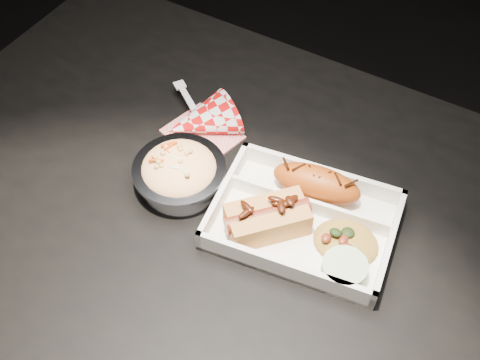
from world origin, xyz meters
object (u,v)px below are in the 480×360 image
at_px(food_tray, 303,222).
at_px(fried_pastry, 317,183).
at_px(dining_table, 254,269).
at_px(napkin_fork, 200,122).
at_px(foil_coleslaw_cup, 179,172).
at_px(hotdog, 267,217).

height_order(food_tray, fried_pastry, fried_pastry).
relative_size(food_tray, fried_pastry, 2.09).
bearing_deg(dining_table, napkin_fork, 142.42).
bearing_deg(foil_coleslaw_cup, dining_table, -9.72).
xyz_separation_m(dining_table, fried_pastry, (0.04, 0.10, 0.12)).
bearing_deg(napkin_fork, dining_table, -2.46).
height_order(dining_table, hotdog, hotdog).
bearing_deg(food_tray, dining_table, -144.38).
bearing_deg(food_tray, foil_coleslaw_cup, 179.01).
distance_m(dining_table, hotdog, 0.13).
bearing_deg(fried_pastry, hotdog, -110.41).
height_order(food_tray, napkin_fork, napkin_fork).
distance_m(food_tray, hotdog, 0.06).
height_order(food_tray, hotdog, hotdog).
xyz_separation_m(dining_table, food_tray, (0.05, 0.05, 0.10)).
relative_size(dining_table, food_tray, 4.39).
height_order(fried_pastry, foil_coleslaw_cup, foil_coleslaw_cup).
bearing_deg(fried_pastry, food_tray, -81.65).
xyz_separation_m(hotdog, napkin_fork, (-0.19, 0.12, -0.02)).
distance_m(foil_coleslaw_cup, napkin_fork, 0.12).
xyz_separation_m(food_tray, fried_pastry, (-0.01, 0.05, 0.02)).
xyz_separation_m(fried_pastry, hotdog, (-0.03, -0.09, -0.00)).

